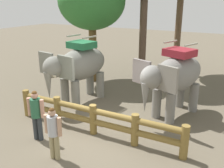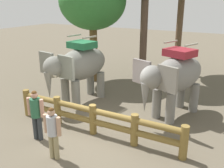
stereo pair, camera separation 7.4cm
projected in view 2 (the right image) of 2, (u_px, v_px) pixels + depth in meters
The scene contains 7 objects.
ground_plane at pixel (94, 132), 8.83m from camera, with size 60.00×60.00×0.00m, color brown.
log_fence at pixel (93, 117), 8.59m from camera, with size 6.34×0.32×1.05m.
elephant_near_left at pixel (79, 66), 10.98m from camera, with size 1.98×3.46×2.92m.
elephant_center at pixel (175, 76), 9.60m from camera, with size 2.38×3.43×2.87m.
tourist_woman_in_black at pixel (53, 130), 7.12m from camera, with size 0.56×0.33×1.59m.
tourist_man_in_blue at pixel (36, 112), 8.12m from camera, with size 0.59×0.38×1.69m.
tree_far_right at pixel (93, 2), 13.10m from camera, with size 3.46×3.46×5.75m.
Camera 2 is at (4.39, -6.53, 4.39)m, focal length 41.05 mm.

